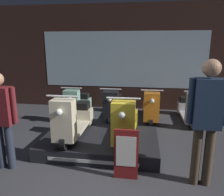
# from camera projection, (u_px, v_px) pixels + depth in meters

# --- Properties ---
(ground_plane) EXTENTS (30.00, 30.00, 0.00)m
(ground_plane) POSITION_uv_depth(u_px,v_px,m) (96.00, 185.00, 3.22)
(ground_plane) COLOR #38383D
(shop_wall_back) EXTENTS (9.13, 0.09, 3.20)m
(shop_wall_back) POSITION_uv_depth(u_px,v_px,m) (123.00, 58.00, 6.76)
(shop_wall_back) COLOR #331E19
(shop_wall_back) RESTS_ON ground_plane
(display_platform) EXTENTS (2.23, 1.41, 0.25)m
(display_platform) POSITION_uv_depth(u_px,v_px,m) (100.00, 143.00, 4.30)
(display_platform) COLOR black
(display_platform) RESTS_ON ground_plane
(scooter_display_left) EXTENTS (0.54, 1.57, 0.95)m
(scooter_display_left) POSITION_uv_depth(u_px,v_px,m) (73.00, 120.00, 4.18)
(scooter_display_left) COLOR black
(scooter_display_left) RESTS_ON display_platform
(scooter_display_right) EXTENTS (0.54, 1.57, 0.95)m
(scooter_display_right) POSITION_uv_depth(u_px,v_px,m) (126.00, 122.00, 4.04)
(scooter_display_right) COLOR black
(scooter_display_right) RESTS_ON display_platform
(scooter_backrow_0) EXTENTS (0.54, 1.57, 0.95)m
(scooter_backrow_0) POSITION_uv_depth(u_px,v_px,m) (78.00, 105.00, 6.15)
(scooter_backrow_0) COLOR black
(scooter_backrow_0) RESTS_ON ground_plane
(scooter_backrow_1) EXTENTS (0.54, 1.57, 0.95)m
(scooter_backrow_1) POSITION_uv_depth(u_px,v_px,m) (113.00, 106.00, 6.00)
(scooter_backrow_1) COLOR black
(scooter_backrow_1) RESTS_ON ground_plane
(scooter_backrow_2) EXTENTS (0.54, 1.57, 0.95)m
(scooter_backrow_2) POSITION_uv_depth(u_px,v_px,m) (151.00, 108.00, 5.86)
(scooter_backrow_2) COLOR black
(scooter_backrow_2) RESTS_ON ground_plane
(scooter_backrow_3) EXTENTS (0.54, 1.57, 0.95)m
(scooter_backrow_3) POSITION_uv_depth(u_px,v_px,m) (190.00, 109.00, 5.72)
(scooter_backrow_3) COLOR black
(scooter_backrow_3) RESTS_ON ground_plane
(person_left_browsing) EXTENTS (0.55, 0.22, 1.60)m
(person_left_browsing) POSITION_uv_depth(u_px,v_px,m) (1.00, 115.00, 3.46)
(person_left_browsing) COLOR #232838
(person_left_browsing) RESTS_ON ground_plane
(person_right_browsing) EXTENTS (0.54, 0.24, 1.83)m
(person_right_browsing) POSITION_uv_depth(u_px,v_px,m) (207.00, 115.00, 2.99)
(person_right_browsing) COLOR #473828
(person_right_browsing) RESTS_ON ground_plane
(price_sign_board) EXTENTS (0.36, 0.04, 0.80)m
(price_sign_board) POSITION_uv_depth(u_px,v_px,m) (126.00, 154.00, 3.27)
(price_sign_board) COLOR maroon
(price_sign_board) RESTS_ON ground_plane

